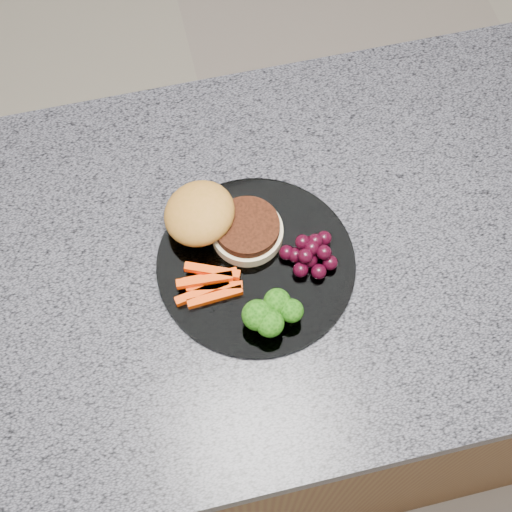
{
  "coord_description": "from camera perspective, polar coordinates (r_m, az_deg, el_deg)",
  "views": [
    {
      "loc": [
        -0.16,
        -0.4,
        1.74
      ],
      "look_at": [
        -0.07,
        -0.02,
        0.93
      ],
      "focal_mm": 50.0,
      "sensor_mm": 36.0,
      "label": 1
    }
  ],
  "objects": [
    {
      "name": "island_cabinet",
      "position": [
        1.38,
        2.52,
        -7.83
      ],
      "size": [
        1.2,
        0.6,
        0.86
      ],
      "primitive_type": "cube",
      "color": "brown",
      "rests_on": "ground"
    },
    {
      "name": "countertop",
      "position": [
        0.97,
        3.58,
        0.51
      ],
      "size": [
        1.2,
        0.6,
        0.04
      ],
      "primitive_type": "cube",
      "color": "#555560",
      "rests_on": "island_cabinet"
    },
    {
      "name": "burger",
      "position": [
        0.93,
        -3.18,
        2.81
      ],
      "size": [
        0.16,
        0.14,
        0.05
      ],
      "rotation": [
        0.0,
        0.0,
        -0.14
      ],
      "color": "beige",
      "rests_on": "plate"
    },
    {
      "name": "grape_bunch",
      "position": [
        0.92,
        4.43,
        0.22
      ],
      "size": [
        0.07,
        0.06,
        0.03
      ],
      "rotation": [
        0.0,
        0.0,
        0.25
      ],
      "color": "black",
      "rests_on": "plate"
    },
    {
      "name": "broccoli",
      "position": [
        0.87,
        1.19,
        -4.64
      ],
      "size": [
        0.08,
        0.06,
        0.05
      ],
      "rotation": [
        0.0,
        0.0,
        0.21
      ],
      "color": "olive",
      "rests_on": "plate"
    },
    {
      "name": "plate",
      "position": [
        0.93,
        0.0,
        -0.62
      ],
      "size": [
        0.26,
        0.26,
        0.01
      ],
      "primitive_type": "cylinder",
      "color": "white",
      "rests_on": "countertop"
    },
    {
      "name": "carrot_sticks",
      "position": [
        0.91,
        -3.72,
        -2.26
      ],
      "size": [
        0.09,
        0.06,
        0.02
      ],
      "rotation": [
        0.0,
        0.0,
        -0.32
      ],
      "color": "#F34004",
      "rests_on": "plate"
    }
  ]
}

